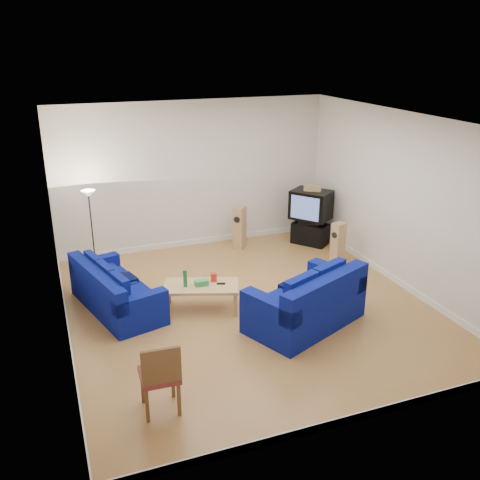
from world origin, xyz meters
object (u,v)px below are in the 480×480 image
object	(u,v)px
sofa_loveseat	(308,305)
coffee_table	(201,288)
tv_stand	(310,234)
television	(311,205)
sofa_three_seat	(114,293)

from	to	relation	value
sofa_loveseat	coffee_table	bearing A→B (deg)	118.32
coffee_table	tv_stand	xyz separation A→B (m)	(3.22, 2.16, -0.17)
sofa_loveseat	television	distance (m)	3.83
sofa_three_seat	television	world-z (taller)	television
television	tv_stand	bearing A→B (deg)	-50.87
sofa_three_seat	television	bearing A→B (deg)	94.56
sofa_three_seat	television	distance (m)	4.97
tv_stand	television	xyz separation A→B (m)	(0.01, 0.05, 0.67)
sofa_loveseat	television	bearing A→B (deg)	38.27
tv_stand	sofa_three_seat	bearing A→B (deg)	-107.99
sofa_three_seat	tv_stand	bearing A→B (deg)	94.08
sofa_three_seat	tv_stand	world-z (taller)	sofa_three_seat
sofa_three_seat	television	xyz separation A→B (m)	(4.63, 1.68, 0.61)
sofa_three_seat	tv_stand	distance (m)	4.90
sofa_three_seat	coffee_table	distance (m)	1.50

